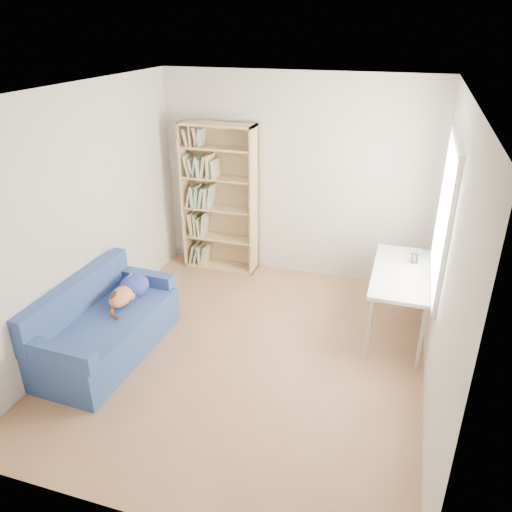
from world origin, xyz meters
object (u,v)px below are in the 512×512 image
Objects in this scene: bookshelf at (220,205)px; desk at (402,277)px; pen_cup at (414,257)px; sofa at (106,326)px.

bookshelf is 2.60m from desk.
bookshelf reaches higher than desk.
pen_cup is at bearing -15.68° from bookshelf.
sofa is 1.27× the size of desk.
desk is (2.41, -0.96, -0.23)m from bookshelf.
bookshelf reaches higher than sofa.
sofa reaches higher than desk.
sofa is at bearing -152.83° from pen_cup.
sofa is 0.84× the size of bookshelf.
pen_cup is (2.92, 1.50, 0.50)m from sofa.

